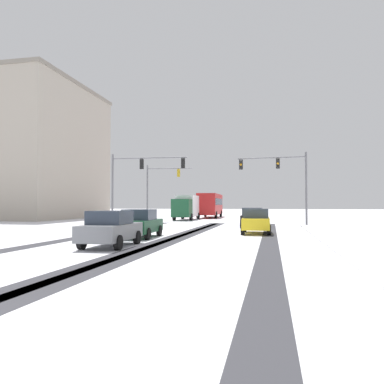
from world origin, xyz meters
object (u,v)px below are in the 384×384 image
at_px(traffic_signal_near_right, 281,174).
at_px(office_building_far_left_block, 8,153).
at_px(car_dark_green_third, 140,223).
at_px(traffic_signal_near_left, 138,174).
at_px(car_yellow_cab_second, 256,221).
at_px(car_grey_fourth, 111,229).
at_px(bus_oncoming, 210,204).
at_px(traffic_signal_far_left, 159,183).
at_px(box_truck_delivery, 187,207).
at_px(car_black_lead, 253,218).

distance_m(traffic_signal_near_right, office_building_far_left_block, 39.33).
height_order(car_dark_green_third, office_building_far_left_block, office_building_far_left_block).
bearing_deg(traffic_signal_near_left, car_yellow_cab_second, -34.65).
xyz_separation_m(car_yellow_cab_second, car_grey_fourth, (-6.10, -9.13, 0.00)).
bearing_deg(traffic_signal_near_right, bus_oncoming, 115.93).
bearing_deg(traffic_signal_far_left, office_building_far_left_block, 169.83).
bearing_deg(office_building_far_left_block, traffic_signal_near_right, -18.11).
xyz_separation_m(car_yellow_cab_second, office_building_far_left_block, (-35.25, 21.67, 8.30)).
distance_m(traffic_signal_near_left, car_dark_green_third, 13.26).
xyz_separation_m(traffic_signal_near_left, bus_oncoming, (3.19, 21.60, -2.69)).
height_order(traffic_signal_far_left, office_building_far_left_block, office_building_far_left_block).
bearing_deg(bus_oncoming, traffic_signal_near_right, -64.07).
bearing_deg(bus_oncoming, box_truck_delivery, -101.23).
bearing_deg(car_yellow_cab_second, car_black_lead, 94.66).
bearing_deg(box_truck_delivery, traffic_signal_far_left, -127.97).
xyz_separation_m(traffic_signal_near_left, office_building_far_left_block, (-24.44, 14.19, 4.43)).
relative_size(traffic_signal_near_left, car_black_lead, 1.71).
bearing_deg(car_grey_fourth, car_yellow_cab_second, 56.24).
bearing_deg(car_yellow_cab_second, traffic_signal_near_right, 78.82).
xyz_separation_m(car_dark_green_third, bus_oncoming, (-1.22, 33.49, 1.18)).
bearing_deg(car_dark_green_third, box_truck_delivery, 96.55).
bearing_deg(car_dark_green_third, car_black_lead, 62.14).
xyz_separation_m(traffic_signal_near_right, car_yellow_cab_second, (-1.88, -9.52, -3.83)).
distance_m(traffic_signal_near_left, bus_oncoming, 22.00).
bearing_deg(bus_oncoming, car_black_lead, -72.46).
bearing_deg(car_black_lead, box_truck_delivery, 121.91).
bearing_deg(car_black_lead, car_yellow_cab_second, -85.34).
xyz_separation_m(car_dark_green_third, box_truck_delivery, (-2.88, 25.12, 0.82)).
height_order(car_black_lead, office_building_far_left_block, office_building_far_left_block).
bearing_deg(traffic_signal_near_left, traffic_signal_far_left, 95.75).
xyz_separation_m(car_black_lead, car_grey_fourth, (-5.56, -15.80, 0.00)).
relative_size(traffic_signal_far_left, box_truck_delivery, 0.87).
distance_m(car_black_lead, office_building_far_left_block, 38.71).
height_order(traffic_signal_near_right, box_truck_delivery, traffic_signal_near_right).
bearing_deg(car_dark_green_third, traffic_signal_far_left, 103.90).
bearing_deg(car_yellow_cab_second, car_dark_green_third, -145.43).
bearing_deg(traffic_signal_far_left, traffic_signal_near_right, -30.11).
distance_m(traffic_signal_near_right, car_grey_fourth, 20.65).
distance_m(car_yellow_cab_second, car_grey_fourth, 10.98).
bearing_deg(office_building_far_left_block, bus_oncoming, 15.01).
bearing_deg(car_black_lead, traffic_signal_far_left, 136.25).
height_order(car_dark_green_third, box_truck_delivery, box_truck_delivery).
height_order(traffic_signal_far_left, car_dark_green_third, traffic_signal_far_left).
distance_m(traffic_signal_far_left, box_truck_delivery, 4.95).
distance_m(car_yellow_cab_second, car_dark_green_third, 7.78).
relative_size(car_black_lead, office_building_far_left_block, 0.18).
relative_size(box_truck_delivery, office_building_far_left_block, 0.33).
xyz_separation_m(car_black_lead, car_dark_green_third, (-5.86, -11.08, 0.00)).
relative_size(car_yellow_cab_second, bus_oncoming, 0.37).
distance_m(car_dark_green_third, office_building_far_left_block, 39.77).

